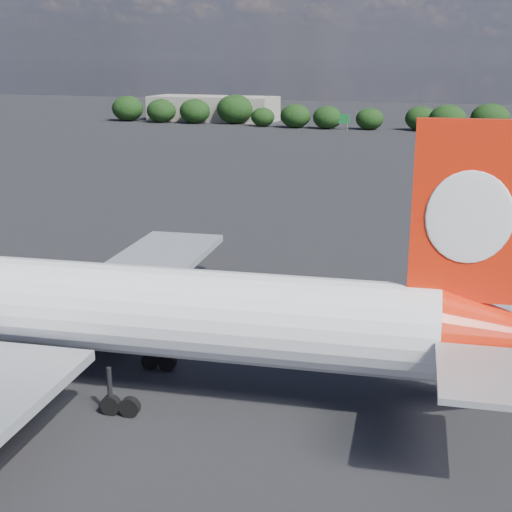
% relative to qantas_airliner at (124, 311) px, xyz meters
% --- Properties ---
extents(ground, '(500.00, 500.00, 0.00)m').
position_rel_qantas_airliner_xyz_m(ground, '(-9.38, 54.01, -5.36)').
color(ground, black).
rests_on(ground, ground).
extents(qantas_airliner, '(53.93, 51.40, 17.59)m').
position_rel_qantas_airliner_xyz_m(qantas_airliner, '(0.00, 0.00, 0.00)').
color(qantas_airliner, white).
rests_on(qantas_airliner, ground).
extents(terminal_building, '(42.00, 16.00, 8.00)m').
position_rel_qantas_airliner_xyz_m(terminal_building, '(-74.38, 186.01, -1.36)').
color(terminal_building, gray).
rests_on(terminal_building, ground).
extents(highway_sign, '(6.00, 0.30, 4.50)m').
position_rel_qantas_airliner_xyz_m(highway_sign, '(-27.38, 170.01, -2.23)').
color(highway_sign, '#166E2D').
rests_on(highway_sign, ground).
extents(billboard_yellow, '(5.00, 0.30, 5.50)m').
position_rel_qantas_airliner_xyz_m(billboard_yellow, '(2.62, 176.01, -1.49)').
color(billboard_yellow, yellow).
rests_on(billboard_yellow, ground).
extents(horizon_treeline, '(206.22, 16.56, 9.32)m').
position_rel_qantas_airliner_xyz_m(horizon_treeline, '(1.54, 174.40, -1.39)').
color(horizon_treeline, black).
rests_on(horizon_treeline, ground).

